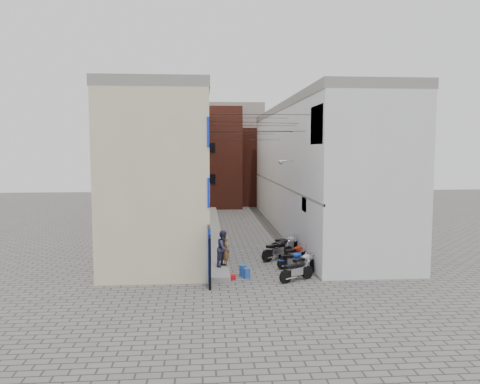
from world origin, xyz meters
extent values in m
plane|color=#5C5957|center=(0.00, 0.00, 0.00)|extent=(90.00, 90.00, 0.00)
cube|color=gray|center=(-2.05, 13.00, 0.12)|extent=(0.90, 26.00, 0.25)
cube|color=beige|center=(-5.00, 13.00, 4.25)|extent=(5.00, 26.00, 8.50)
cube|color=tan|center=(-2.54, 13.00, 4.00)|extent=(0.10, 26.00, 0.80)
cube|color=#0D2ECE|center=(-2.53, 4.90, 1.30)|extent=(0.12, 10.20, 2.40)
cube|color=#0D2ECE|center=(-2.55, 4.90, 5.30)|extent=(0.10, 10.20, 4.00)
cube|color=gray|center=(-5.00, 13.00, 8.75)|extent=(5.10, 26.00, 0.50)
cube|color=black|center=(-2.52, -0.40, 1.10)|extent=(0.10, 1.20, 2.20)
cube|color=silver|center=(5.00, 13.00, 4.25)|extent=(5.00, 26.00, 8.50)
cube|color=#0D2ECE|center=(2.55, 1.50, 7.00)|extent=(0.10, 2.40, 1.80)
cube|color=white|center=(2.56, 4.00, 3.00)|extent=(0.08, 1.00, 0.70)
cylinder|color=#B2B2B7|center=(2.15, 7.00, 5.20)|extent=(0.80, 0.06, 0.06)
sphere|color=#B2B2B7|center=(1.75, 7.00, 5.10)|extent=(0.28, 0.28, 0.28)
cube|color=gray|center=(5.00, 13.00, 8.75)|extent=(5.10, 26.00, 0.50)
cube|color=gray|center=(2.54, 13.00, 3.40)|extent=(0.10, 26.00, 0.12)
cube|color=maroon|center=(-2.00, 28.00, 5.00)|extent=(6.00, 6.00, 10.00)
cube|color=maroon|center=(3.00, 30.00, 4.00)|extent=(5.00, 6.00, 8.00)
cube|color=gray|center=(0.00, 34.00, 5.50)|extent=(8.00, 5.00, 11.00)
cube|color=black|center=(0.00, 25.20, 1.20)|extent=(2.00, 0.30, 2.40)
cylinder|color=black|center=(0.00, 2.00, 7.50)|extent=(5.20, 0.02, 0.02)
cylinder|color=black|center=(0.00, 4.00, 6.80)|extent=(5.20, 0.02, 0.02)
cylinder|color=black|center=(0.00, 6.50, 7.20)|extent=(5.20, 0.02, 0.02)
cylinder|color=black|center=(0.00, 9.00, 7.80)|extent=(5.20, 0.02, 0.02)
cylinder|color=black|center=(0.00, 12.00, 6.50)|extent=(5.20, 0.02, 0.02)
cylinder|color=black|center=(0.00, 15.00, 7.00)|extent=(5.20, 0.02, 0.02)
cylinder|color=black|center=(0.00, 5.00, 7.30)|extent=(5.65, 2.07, 0.02)
cylinder|color=black|center=(0.00, 8.00, 6.90)|extent=(5.80, 1.58, 0.02)
imported|color=#986637|center=(-1.70, 2.12, 0.97)|extent=(0.52, 0.62, 1.44)
imported|color=#33344D|center=(-1.81, 2.05, 1.12)|extent=(1.01, 1.07, 1.75)
cylinder|color=#244DB5|center=(-0.82, 0.70, 0.23)|extent=(0.39, 0.39, 0.46)
cylinder|color=#2052A3|center=(-0.97, 1.09, 0.26)|extent=(0.43, 0.43, 0.53)
cube|color=red|center=(-1.55, 0.52, 0.11)|extent=(0.43, 0.37, 0.22)
camera|label=1|loc=(-2.74, -20.08, 5.88)|focal=35.00mm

